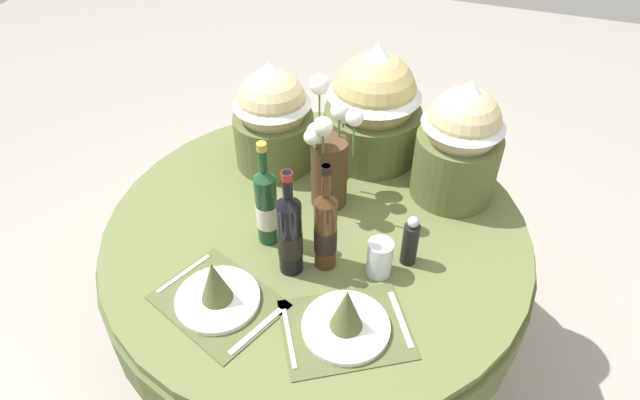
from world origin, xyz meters
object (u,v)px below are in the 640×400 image
at_px(tumbler_mid, 380,258).
at_px(pepper_mill, 410,242).
at_px(gift_tub_back_centre, 374,100).
at_px(place_setting_right, 346,319).
at_px(wine_bottle_rear, 290,234).
at_px(wine_bottle_centre, 326,230).
at_px(gift_tub_back_left, 273,112).
at_px(place_setting_left, 216,291).
at_px(flower_vase, 329,157).
at_px(wine_bottle_left, 267,206).
at_px(gift_tub_back_right, 461,137).
at_px(dining_table, 317,253).

bearing_deg(tumbler_mid, pepper_mill, 44.67).
xyz_separation_m(pepper_mill, gift_tub_back_centre, (-0.26, 0.50, 0.15)).
relative_size(place_setting_right, wine_bottle_rear, 1.16).
bearing_deg(wine_bottle_centre, gift_tub_back_left, 128.85).
height_order(place_setting_left, flower_vase, flower_vase).
relative_size(wine_bottle_centre, wine_bottle_rear, 1.02).
relative_size(flower_vase, wine_bottle_left, 1.16).
relative_size(place_setting_right, gift_tub_back_centre, 0.95).
bearing_deg(pepper_mill, wine_bottle_rear, -156.03).
relative_size(flower_vase, wine_bottle_centre, 1.15).
bearing_deg(gift_tub_back_right, wine_bottle_centre, -123.16).
relative_size(place_setting_left, wine_bottle_rear, 1.13).
xyz_separation_m(place_setting_right, tumbler_mid, (0.03, 0.23, 0.01)).
xyz_separation_m(wine_bottle_left, wine_bottle_rear, (0.11, -0.09, 0.00)).
relative_size(wine_bottle_left, gift_tub_back_right, 0.85).
relative_size(wine_bottle_centre, gift_tub_back_left, 0.92).
relative_size(place_setting_right, pepper_mill, 2.37).
distance_m(tumbler_mid, gift_tub_back_left, 0.67).
relative_size(pepper_mill, gift_tub_back_left, 0.44).
distance_m(tumbler_mid, gift_tub_back_right, 0.50).
bearing_deg(wine_bottle_left, gift_tub_back_centre, 72.13).
relative_size(flower_vase, gift_tub_back_centre, 0.96).
distance_m(dining_table, flower_vase, 0.35).
distance_m(wine_bottle_rear, gift_tub_back_centre, 0.66).
xyz_separation_m(wine_bottle_left, gift_tub_back_right, (0.50, 0.42, 0.09)).
distance_m(place_setting_right, gift_tub_back_right, 0.72).
bearing_deg(pepper_mill, wine_bottle_left, -173.15).
bearing_deg(place_setting_right, dining_table, 120.63).
height_order(wine_bottle_left, wine_bottle_rear, wine_bottle_left).
height_order(wine_bottle_left, tumbler_mid, wine_bottle_left).
bearing_deg(wine_bottle_left, gift_tub_back_left, 110.04).
xyz_separation_m(wine_bottle_centre, wine_bottle_rear, (-0.09, -0.05, 0.00)).
bearing_deg(pepper_mill, place_setting_right, -108.73).
height_order(wine_bottle_left, wine_bottle_centre, wine_bottle_centre).
distance_m(dining_table, tumbler_mid, 0.34).
bearing_deg(wine_bottle_left, place_setting_left, -97.29).
height_order(tumbler_mid, gift_tub_back_centre, gift_tub_back_centre).
bearing_deg(gift_tub_back_right, tumbler_mid, -107.64).
bearing_deg(dining_table, gift_tub_back_left, 133.29).
height_order(flower_vase, tumbler_mid, flower_vase).
distance_m(place_setting_left, flower_vase, 0.56).
bearing_deg(wine_bottle_centre, wine_bottle_left, 169.03).
xyz_separation_m(wine_bottle_left, pepper_mill, (0.44, 0.05, -0.06)).
height_order(place_setting_left, tumbler_mid, place_setting_left).
bearing_deg(pepper_mill, gift_tub_back_right, 79.61).
bearing_deg(gift_tub_back_right, wine_bottle_rear, -127.27).
bearing_deg(place_setting_left, pepper_mill, 35.27).
bearing_deg(place_setting_right, gift_tub_back_right, 75.78).
xyz_separation_m(dining_table, gift_tub_back_right, (0.38, 0.31, 0.37)).
bearing_deg(dining_table, flower_vase, 90.54).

